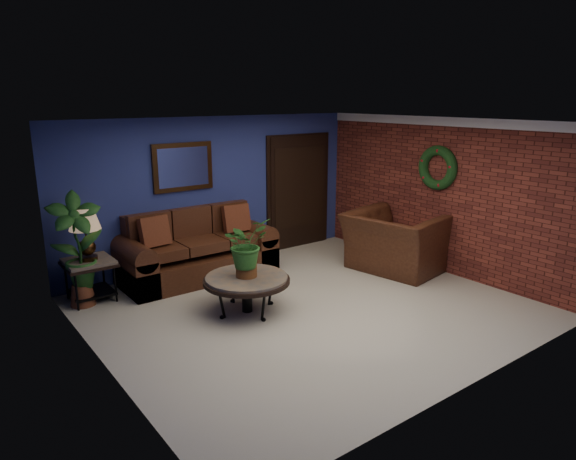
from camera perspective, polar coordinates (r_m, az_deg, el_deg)
floor at (r=7.14m, az=2.27°, el=-8.58°), size 5.50×5.50×0.00m
wall_back at (r=8.78m, az=-8.01°, el=4.25°), size 5.50×0.04×2.50m
wall_left at (r=5.50m, az=-20.48°, el=-2.86°), size 0.04×5.00×2.50m
wall_right_brick at (r=8.71m, az=16.57°, el=3.70°), size 0.04×5.00×2.50m
ceiling at (r=6.57m, az=2.49°, el=11.89°), size 5.50×5.00×0.02m
crown_molding at (r=8.56m, az=17.03°, el=11.45°), size 0.03×5.00×0.14m
wall_mirror at (r=8.41m, az=-11.59°, el=6.88°), size 1.02×0.06×0.77m
closet_door at (r=9.75m, az=1.17°, el=4.22°), size 1.44×0.06×2.18m
wreath at (r=8.63m, az=16.28°, el=6.65°), size 0.16×0.72×0.72m
sofa at (r=8.36m, az=-10.22°, el=-2.68°), size 2.43×1.05×1.09m
coffee_table at (r=6.88m, az=-4.62°, el=-5.62°), size 1.16×1.16×0.50m
end_table at (r=7.73m, az=-21.21°, el=-4.10°), size 0.66×0.66×0.60m
table_lamp at (r=7.57m, az=-21.62°, el=0.22°), size 0.43×0.43×0.71m
side_chair at (r=8.63m, az=-6.45°, el=-0.41°), size 0.50×0.50×1.04m
armchair at (r=8.65m, az=11.88°, el=-1.31°), size 1.53×1.68×0.96m
coffee_plant at (r=6.72m, az=-4.70°, el=-1.68°), size 0.68×0.62×0.79m
floor_plant at (r=9.29m, az=9.28°, el=-0.64°), size 0.41×0.37×0.77m
tall_plant at (r=7.49m, az=-22.37°, el=-1.58°), size 0.78×0.59×1.59m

